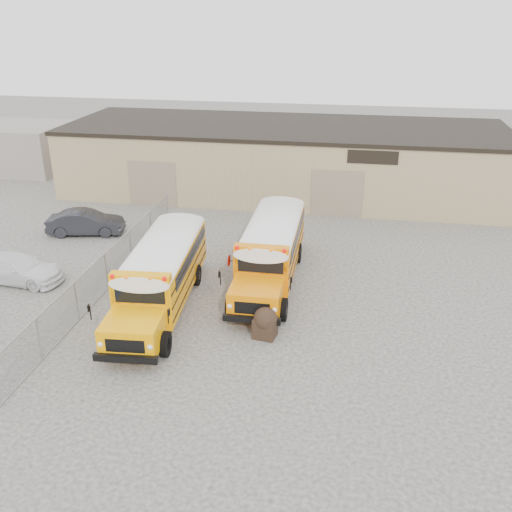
% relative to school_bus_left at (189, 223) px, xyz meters
% --- Properties ---
extents(ground, '(120.00, 120.00, 0.00)m').
position_rel_school_bus_left_xyz_m(ground, '(3.46, -7.98, -1.65)').
color(ground, '#373532').
rests_on(ground, ground).
extents(warehouse, '(30.20, 10.20, 4.67)m').
position_rel_school_bus_left_xyz_m(warehouse, '(3.46, 12.01, 0.72)').
color(warehouse, tan).
rests_on(warehouse, ground).
extents(chainlink_fence, '(0.07, 18.07, 1.81)m').
position_rel_school_bus_left_xyz_m(chainlink_fence, '(-2.54, -4.98, -0.75)').
color(chainlink_fence, gray).
rests_on(chainlink_fence, ground).
extents(distant_building_left, '(8.00, 6.00, 3.60)m').
position_rel_school_bus_left_xyz_m(distant_building_left, '(-18.54, 14.02, 0.15)').
color(distant_building_left, gray).
rests_on(distant_building_left, ground).
extents(school_bus_left, '(3.17, 9.91, 2.86)m').
position_rel_school_bus_left_xyz_m(school_bus_left, '(0.00, 0.00, 0.00)').
color(school_bus_left, '#FB9F00').
rests_on(school_bus_left, ground).
extents(school_bus_right, '(2.96, 9.80, 2.86)m').
position_rel_school_bus_left_xyz_m(school_bus_right, '(4.71, 3.57, 0.00)').
color(school_bus_right, orange).
rests_on(school_bus_right, ground).
extents(tarp_bundle, '(0.98, 0.95, 1.29)m').
position_rel_school_bus_left_xyz_m(tarp_bundle, '(5.40, -7.83, -0.99)').
color(tarp_bundle, black).
rests_on(tarp_bundle, ground).
extents(car_white, '(4.74, 2.22, 1.34)m').
position_rel_school_bus_left_xyz_m(car_white, '(-7.16, -4.95, -0.98)').
color(car_white, white).
rests_on(car_white, ground).
extents(car_dark, '(4.54, 2.37, 1.42)m').
position_rel_school_bus_left_xyz_m(car_dark, '(-6.66, 1.44, -0.94)').
color(car_dark, black).
rests_on(car_dark, ground).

